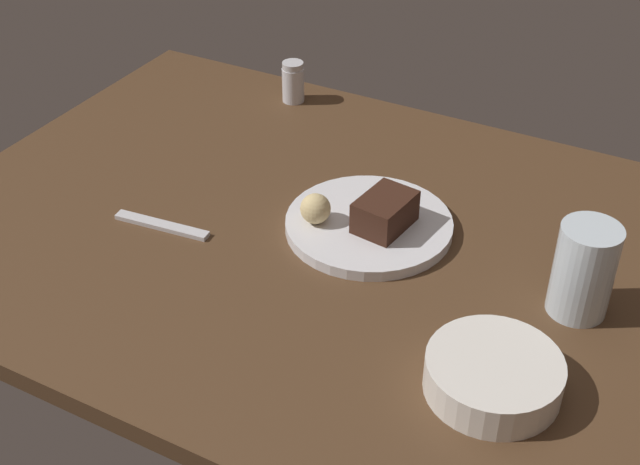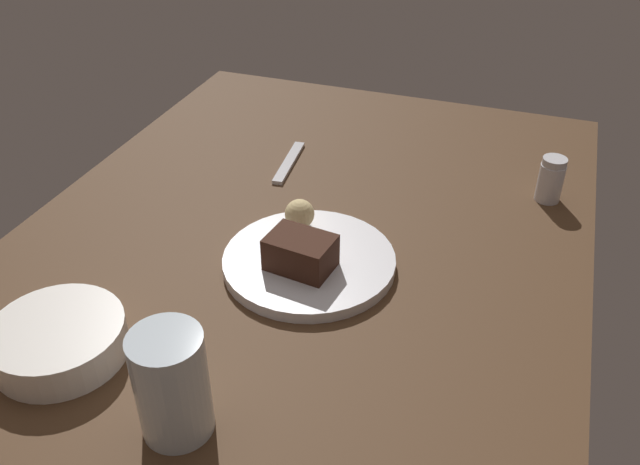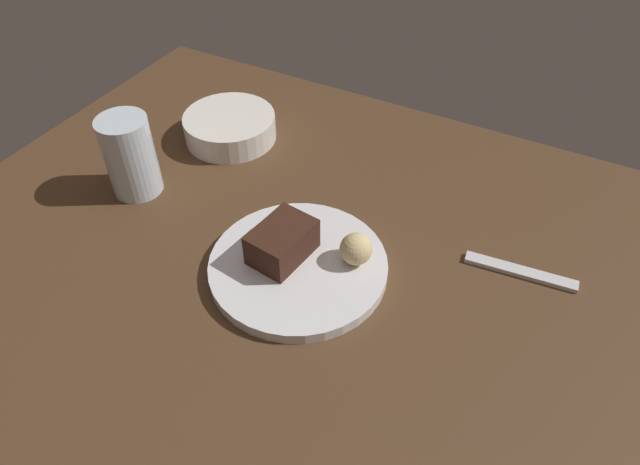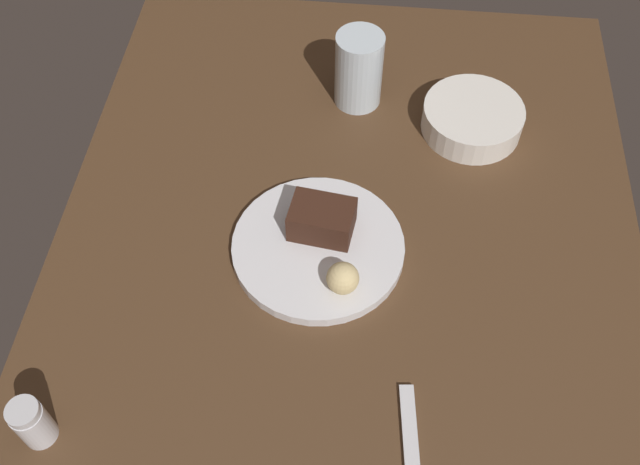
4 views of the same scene
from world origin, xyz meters
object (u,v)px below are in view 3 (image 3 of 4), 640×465
(dessert_plate, at_px, (298,266))
(chocolate_cake_slice, at_px, (282,242))
(dessert_spoon, at_px, (520,272))
(water_glass, at_px, (130,156))
(bread_roll, at_px, (355,251))
(side_bowl, at_px, (230,127))

(dessert_plate, xyz_separation_m, chocolate_cake_slice, (-0.03, 0.00, 0.03))
(chocolate_cake_slice, relative_size, dessert_spoon, 0.59)
(dessert_plate, xyz_separation_m, water_glass, (-0.31, 0.03, 0.06))
(bread_roll, relative_size, side_bowl, 0.28)
(bread_roll, bearing_deg, chocolate_cake_slice, -160.70)
(dessert_spoon, bearing_deg, dessert_plate, 21.23)
(side_bowl, bearing_deg, chocolate_cake_slice, -42.55)
(chocolate_cake_slice, relative_size, side_bowl, 0.56)
(dessert_plate, height_order, chocolate_cake_slice, chocolate_cake_slice)
(side_bowl, height_order, dessert_spoon, side_bowl)
(chocolate_cake_slice, distance_m, water_glass, 0.29)
(bread_roll, bearing_deg, dessert_plate, -152.31)
(dessert_plate, relative_size, chocolate_cake_slice, 2.76)
(side_bowl, bearing_deg, bread_roll, -29.33)
(chocolate_cake_slice, relative_size, water_glass, 0.69)
(dessert_plate, bearing_deg, bread_roll, 27.69)
(bread_roll, xyz_separation_m, dessert_spoon, (0.20, 0.10, -0.04))
(water_glass, distance_m, dessert_spoon, 0.59)
(chocolate_cake_slice, height_order, side_bowl, chocolate_cake_slice)
(water_glass, xyz_separation_m, dessert_spoon, (0.58, 0.10, -0.06))
(chocolate_cake_slice, xyz_separation_m, water_glass, (-0.29, 0.03, 0.02))
(chocolate_cake_slice, height_order, water_glass, water_glass)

